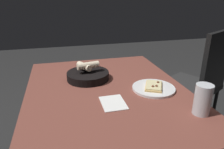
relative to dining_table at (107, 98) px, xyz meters
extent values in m
cube|color=brown|center=(0.00, 0.00, 0.04)|extent=(1.17, 0.92, 0.03)
cylinder|color=black|center=(0.53, -0.40, -0.32)|extent=(0.04, 0.04, 0.69)
cylinder|color=black|center=(0.53, 0.40, -0.32)|extent=(0.04, 0.04, 0.69)
cylinder|color=silver|center=(-0.06, -0.26, 0.07)|extent=(0.25, 0.25, 0.01)
cube|color=tan|center=(-0.06, -0.26, 0.08)|extent=(0.17, 0.15, 0.01)
cube|color=beige|center=(-0.06, -0.26, 0.09)|extent=(0.16, 0.14, 0.01)
sphere|color=brown|center=(-0.09, -0.25, 0.09)|extent=(0.02, 0.02, 0.02)
sphere|color=brown|center=(-0.09, -0.27, 0.09)|extent=(0.02, 0.02, 0.02)
sphere|color=brown|center=(-0.04, -0.30, 0.09)|extent=(0.02, 0.02, 0.02)
cylinder|color=black|center=(0.18, 0.08, 0.08)|extent=(0.27, 0.27, 0.05)
cylinder|color=beige|center=(0.18, 0.08, 0.15)|extent=(0.07, 0.15, 0.04)
cylinder|color=beige|center=(0.20, 0.10, 0.14)|extent=(0.12, 0.09, 0.04)
cylinder|color=maroon|center=(0.24, 0.07, 0.08)|extent=(0.06, 0.06, 0.03)
cylinder|color=silver|center=(-0.36, -0.37, 0.13)|extent=(0.08, 0.08, 0.15)
cylinder|color=#B37A1B|center=(-0.36, -0.37, 0.11)|extent=(0.07, 0.07, 0.10)
cube|color=white|center=(-0.16, 0.01, 0.06)|extent=(0.16, 0.12, 0.00)
cube|color=#2A2A2A|center=(0.45, -0.87, -0.22)|extent=(0.59, 0.59, 0.04)
cube|color=black|center=(0.28, -0.97, 0.05)|extent=(0.22, 0.39, 0.51)
cylinder|color=black|center=(0.71, -0.96, -0.45)|extent=(0.03, 0.03, 0.42)
cylinder|color=black|center=(0.54, -0.62, -0.45)|extent=(0.03, 0.03, 0.42)
cylinder|color=black|center=(0.37, -1.13, -0.45)|extent=(0.03, 0.03, 0.42)
cylinder|color=black|center=(0.20, -0.79, -0.45)|extent=(0.03, 0.03, 0.42)
camera|label=1|loc=(-1.08, 0.25, 0.59)|focal=33.77mm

